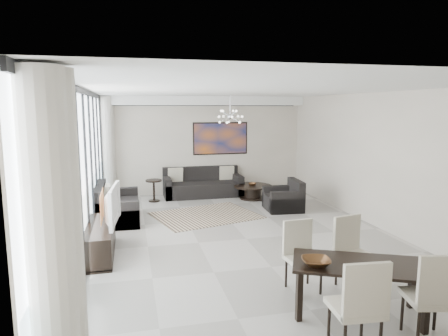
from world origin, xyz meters
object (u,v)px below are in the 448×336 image
object	(u,v)px
tv_console	(99,240)
television	(108,205)
dining_table	(358,270)
coffee_table	(253,191)
sofa_main	(203,186)

from	to	relation	value
tv_console	television	xyz separation A→B (m)	(0.16, 0.07, 0.61)
tv_console	dining_table	xyz separation A→B (m)	(3.29, -2.87, 0.31)
tv_console	television	world-z (taller)	television
tv_console	dining_table	distance (m)	4.38
coffee_table	television	size ratio (longest dim) A/B	0.93
tv_console	dining_table	world-z (taller)	dining_table
sofa_main	television	world-z (taller)	television
television	sofa_main	bearing A→B (deg)	-25.09
sofa_main	tv_console	size ratio (longest dim) A/B	1.32
coffee_table	dining_table	bearing A→B (deg)	-95.90
coffee_table	television	world-z (taller)	television
coffee_table	sofa_main	distance (m)	1.50
coffee_table	dining_table	world-z (taller)	dining_table
tv_console	dining_table	bearing A→B (deg)	-41.17
coffee_table	tv_console	xyz separation A→B (m)	(-3.96, -3.60, 0.05)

